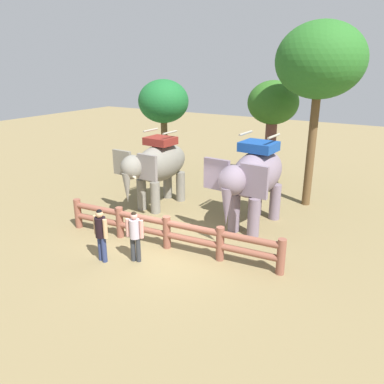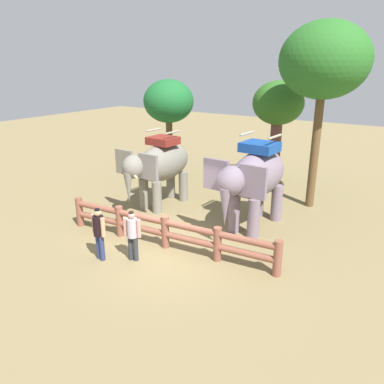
# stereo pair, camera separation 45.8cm
# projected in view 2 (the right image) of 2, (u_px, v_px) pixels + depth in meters

# --- Properties ---
(ground_plane) EXTENTS (60.00, 60.00, 0.00)m
(ground_plane) POSITION_uv_depth(u_px,v_px,m) (165.00, 248.00, 11.90)
(ground_plane) COLOR olive
(log_fence) EXTENTS (7.36, 0.84, 1.05)m
(log_fence) POSITION_uv_depth(u_px,v_px,m) (165.00, 229.00, 11.75)
(log_fence) COLOR brown
(log_fence) RESTS_ON ground
(elephant_near_left) EXTENTS (2.04, 3.57, 3.06)m
(elephant_near_left) POSITION_uv_depth(u_px,v_px,m) (160.00, 165.00, 14.84)
(elephant_near_left) COLOR gray
(elephant_near_left) RESTS_ON ground
(elephant_center) EXTENTS (2.19, 3.85, 3.30)m
(elephant_center) POSITION_uv_depth(u_px,v_px,m) (255.00, 177.00, 12.76)
(elephant_center) COLOR slate
(elephant_center) RESTS_ON ground
(tourist_woman_in_black) EXTENTS (0.57, 0.36, 1.62)m
(tourist_woman_in_black) POSITION_uv_depth(u_px,v_px,m) (99.00, 230.00, 10.92)
(tourist_woman_in_black) COLOR navy
(tourist_woman_in_black) RESTS_ON ground
(tourist_man_in_blue) EXTENTS (0.54, 0.37, 1.56)m
(tourist_man_in_blue) POSITION_uv_depth(u_px,v_px,m) (132.00, 232.00, 10.88)
(tourist_man_in_blue) COLOR #2E3136
(tourist_man_in_blue) RESTS_ON ground
(tree_far_left) EXTENTS (2.40, 2.40, 4.81)m
(tree_far_left) POSITION_uv_depth(u_px,v_px,m) (169.00, 102.00, 18.03)
(tree_far_left) COLOR brown
(tree_far_left) RESTS_ON ground
(tree_back_center) EXTENTS (2.31, 2.31, 4.81)m
(tree_back_center) POSITION_uv_depth(u_px,v_px,m) (278.00, 107.00, 17.05)
(tree_back_center) COLOR brown
(tree_back_center) RESTS_ON ground
(tree_far_right) EXTENTS (3.27, 3.27, 7.00)m
(tree_far_right) POSITION_uv_depth(u_px,v_px,m) (324.00, 62.00, 13.62)
(tree_far_right) COLOR brown
(tree_far_right) RESTS_ON ground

